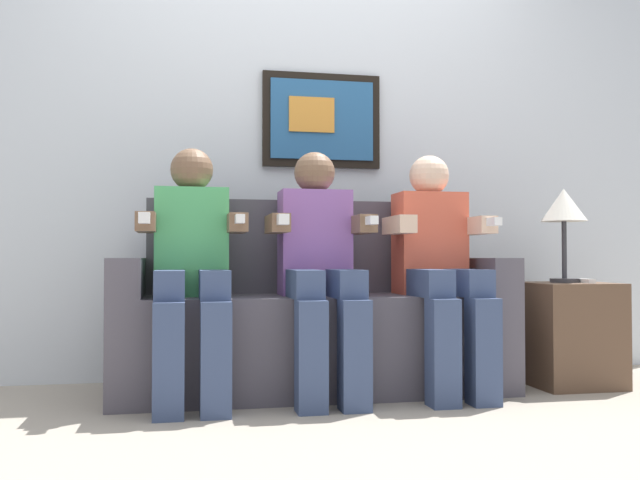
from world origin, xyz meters
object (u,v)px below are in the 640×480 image
object	(u,v)px
person_on_right	(439,261)
table_lamp	(564,209)
side_table_right	(569,334)
person_in_middle	(320,261)
spare_remote_on_table	(585,281)
person_on_left	(192,261)
couch	(313,324)

from	to	relation	value
person_on_right	table_lamp	xyz separation A→B (m)	(0.67, 0.07, 0.25)
side_table_right	table_lamp	bearing A→B (deg)	162.83
person_in_middle	spare_remote_on_table	world-z (taller)	person_in_middle
side_table_right	person_on_left	bearing A→B (deg)	-178.06
person_on_right	side_table_right	world-z (taller)	person_on_right
person_on_right	side_table_right	distance (m)	0.78
table_lamp	couch	bearing A→B (deg)	175.39
couch	side_table_right	bearing A→B (deg)	-4.81
couch	person_on_right	size ratio (longest dim) A/B	1.63
table_lamp	person_on_left	bearing A→B (deg)	-177.84
couch	side_table_right	size ratio (longest dim) A/B	3.62
couch	table_lamp	size ratio (longest dim) A/B	3.93
person_on_left	table_lamp	size ratio (longest dim) A/B	2.41
person_on_left	spare_remote_on_table	size ratio (longest dim) A/B	8.54
couch	person_in_middle	distance (m)	0.34
person_on_left	person_in_middle	bearing A→B (deg)	0.00
person_on_right	table_lamp	bearing A→B (deg)	5.68
person_on_left	person_on_right	world-z (taller)	same
person_in_middle	person_on_right	size ratio (longest dim) A/B	1.00
table_lamp	spare_remote_on_table	xyz separation A→B (m)	(0.07, -0.06, -0.35)
person_on_left	table_lamp	world-z (taller)	person_on_left
person_on_right	person_on_left	bearing A→B (deg)	-179.98
spare_remote_on_table	person_in_middle	bearing A→B (deg)	-179.47
couch	table_lamp	world-z (taller)	table_lamp
person_on_left	table_lamp	distance (m)	1.81
person_on_left	spare_remote_on_table	world-z (taller)	person_on_left
couch	person_on_left	size ratio (longest dim) A/B	1.63
spare_remote_on_table	side_table_right	bearing A→B (deg)	137.76
table_lamp	spare_remote_on_table	world-z (taller)	table_lamp
couch	person_in_middle	world-z (taller)	person_in_middle
side_table_right	table_lamp	xyz separation A→B (m)	(-0.02, 0.01, 0.61)
person_on_left	person_on_right	xyz separation A→B (m)	(1.12, 0.00, -0.00)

